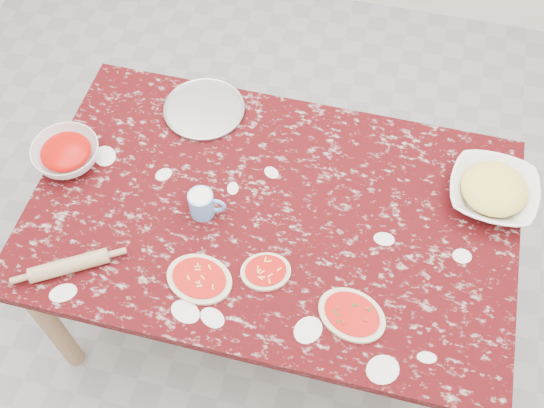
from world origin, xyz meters
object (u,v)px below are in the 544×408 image
(cheese_bowl, at_px, (492,192))
(rolling_pin, at_px, (69,265))
(worktable, at_px, (272,225))
(flour_mug, at_px, (203,204))
(sauce_bowl, at_px, (67,154))
(pizza_tray, at_px, (204,110))

(cheese_bowl, relative_size, rolling_pin, 1.18)
(worktable, relative_size, flour_mug, 13.02)
(sauce_bowl, relative_size, cheese_bowl, 0.80)
(cheese_bowl, bearing_deg, sauce_bowl, -172.24)
(flour_mug, bearing_deg, sauce_bowl, 170.28)
(worktable, bearing_deg, sauce_bowl, 177.25)
(worktable, xyz_separation_m, cheese_bowl, (0.69, 0.23, 0.12))
(flour_mug, xyz_separation_m, rolling_pin, (-0.34, -0.30, -0.03))
(pizza_tray, distance_m, cheese_bowl, 1.05)
(cheese_bowl, height_order, rolling_pin, cheese_bowl)
(sauce_bowl, relative_size, rolling_pin, 0.94)
(pizza_tray, height_order, rolling_pin, rolling_pin)
(sauce_bowl, distance_m, cheese_bowl, 1.44)
(worktable, distance_m, flour_mug, 0.26)
(pizza_tray, relative_size, rolling_pin, 1.19)
(pizza_tray, bearing_deg, sauce_bowl, -139.61)
(sauce_bowl, bearing_deg, cheese_bowl, 7.76)
(cheese_bowl, xyz_separation_m, rolling_pin, (-1.25, -0.59, -0.01))
(worktable, xyz_separation_m, flour_mug, (-0.22, -0.05, 0.13))
(pizza_tray, distance_m, sauce_bowl, 0.51)
(flour_mug, bearing_deg, cheese_bowl, 17.25)
(worktable, bearing_deg, pizza_tray, 133.49)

